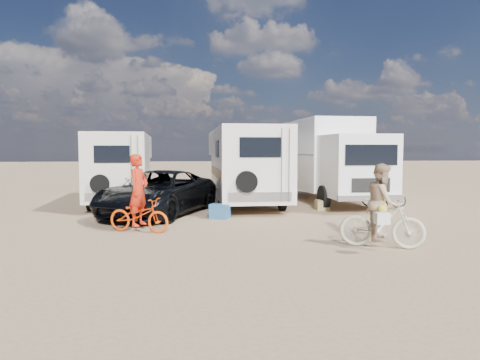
{
  "coord_description": "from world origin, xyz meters",
  "views": [
    {
      "loc": [
        -1.96,
        -11.71,
        2.23
      ],
      "look_at": [
        -0.67,
        1.51,
        1.3
      ],
      "focal_mm": 32.91,
      "sensor_mm": 36.0,
      "label": 1
    }
  ],
  "objects": [
    {
      "name": "ground",
      "position": [
        0.0,
        0.0,
        0.0
      ],
      "size": [
        140.0,
        140.0,
        0.0
      ],
      "primitive_type": "plane",
      "color": "tan",
      "rests_on": "ground"
    },
    {
      "name": "rv_main",
      "position": [
        -0.03,
        6.56,
        1.53
      ],
      "size": [
        2.64,
        8.58,
        3.05
      ],
      "primitive_type": null,
      "rotation": [
        0.0,
        0.0,
        0.02
      ],
      "color": "white",
      "rests_on": "ground"
    },
    {
      "name": "crate",
      "position": [
        2.62,
        3.97,
        0.18
      ],
      "size": [
        0.47,
        0.47,
        0.37
      ],
      "primitive_type": "cube",
      "rotation": [
        0.0,
        0.0,
        -0.02
      ],
      "color": "#968B55",
      "rests_on": "ground"
    },
    {
      "name": "rider_man",
      "position": [
        -3.53,
        0.24,
        0.96
      ],
      "size": [
        0.7,
        0.83,
        1.92
      ],
      "primitive_type": "imported",
      "rotation": [
        0.0,
        0.0,
        1.16
      ],
      "color": "red",
      "rests_on": "ground"
    },
    {
      "name": "bike_man",
      "position": [
        -3.53,
        0.24,
        0.46
      ],
      "size": [
        1.86,
        1.26,
        0.92
      ],
      "primitive_type": "imported",
      "rotation": [
        0.0,
        0.0,
        1.16
      ],
      "color": "#F0470A",
      "rests_on": "ground"
    },
    {
      "name": "rider_woman",
      "position": [
        2.2,
        -2.22,
        0.87
      ],
      "size": [
        0.94,
        1.03,
        1.73
      ],
      "primitive_type": "imported",
      "rotation": [
        0.0,
        0.0,
        1.15
      ],
      "color": "tan",
      "rests_on": "ground"
    },
    {
      "name": "rv_left",
      "position": [
        -5.02,
        6.74,
        1.41
      ],
      "size": [
        2.58,
        6.78,
        2.83
      ],
      "primitive_type": null,
      "rotation": [
        0.0,
        0.0,
        0.07
      ],
      "color": "beige",
      "rests_on": "ground"
    },
    {
      "name": "bike_woman",
      "position": [
        2.2,
        -2.22,
        0.56
      ],
      "size": [
        1.93,
        1.24,
        1.12
      ],
      "primitive_type": "imported",
      "rotation": [
        0.0,
        0.0,
        1.15
      ],
      "color": "beige",
      "rests_on": "ground"
    },
    {
      "name": "cooler",
      "position": [
        -1.24,
        2.32,
        0.24
      ],
      "size": [
        0.72,
        0.64,
        0.47
      ],
      "primitive_type": "cube",
      "rotation": [
        0.0,
        0.0,
        -0.43
      ],
      "color": "#2D6090",
      "rests_on": "ground"
    },
    {
      "name": "bike_parked",
      "position": [
        5.19,
        4.51,
        0.43
      ],
      "size": [
        1.73,
        1.27,
        0.87
      ],
      "primitive_type": "imported",
      "rotation": [
        0.0,
        0.0,
        1.09
      ],
      "color": "#272A27",
      "rests_on": "ground"
    },
    {
      "name": "dark_suv",
      "position": [
        -3.27,
        3.35,
        0.75
      ],
      "size": [
        4.35,
        5.97,
        1.51
      ],
      "primitive_type": "imported",
      "rotation": [
        0.0,
        0.0,
        -0.38
      ],
      "color": "black",
      "rests_on": "ground"
    },
    {
      "name": "box_truck",
      "position": [
        3.69,
        6.38,
        1.75
      ],
      "size": [
        2.87,
        7.72,
        3.51
      ],
      "primitive_type": null,
      "rotation": [
        0.0,
        0.0,
        0.05
      ],
      "color": "white",
      "rests_on": "ground"
    }
  ]
}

